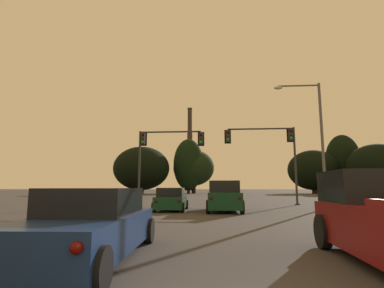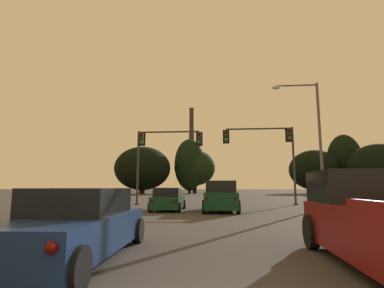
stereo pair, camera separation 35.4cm
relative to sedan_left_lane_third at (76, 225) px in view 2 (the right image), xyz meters
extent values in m
cube|color=navy|center=(0.00, -0.05, -0.14)|extent=(1.98, 4.67, 0.70)
cube|color=black|center=(-0.01, 0.18, 0.48)|extent=(1.71, 2.26, 0.55)
cylinder|color=black|center=(-0.95, 1.81, -0.35)|extent=(0.25, 0.65, 0.64)
cylinder|color=black|center=(0.81, 1.88, -0.35)|extent=(0.25, 0.65, 0.64)
cylinder|color=black|center=(0.96, -1.92, -0.35)|extent=(0.25, 0.65, 0.64)
sphere|color=#500705|center=(0.81, -2.34, 0.01)|extent=(0.17, 0.17, 0.17)
cube|color=black|center=(6.10, 0.98, 0.79)|extent=(1.91, 1.87, 0.72)
cylinder|color=black|center=(5.14, 1.46, -0.27)|extent=(0.25, 0.81, 0.80)
cube|color=#0F3823|center=(-0.22, 13.18, -0.14)|extent=(1.80, 4.03, 0.72)
cube|color=black|center=(-0.22, 12.78, 0.49)|extent=(1.60, 1.93, 0.55)
cylinder|color=black|center=(-1.10, 14.79, -0.37)|extent=(0.23, 0.60, 0.60)
cylinder|color=black|center=(0.58, 14.82, -0.37)|extent=(0.23, 0.60, 0.60)
cylinder|color=black|center=(-1.03, 11.54, -0.37)|extent=(0.23, 0.60, 0.60)
cylinder|color=black|center=(0.65, 11.57, -0.37)|extent=(0.23, 0.60, 0.60)
sphere|color=#500705|center=(-0.87, 11.14, 0.02)|extent=(0.17, 0.17, 0.17)
sphere|color=#500705|center=(0.49, 11.17, 0.02)|extent=(0.17, 0.17, 0.17)
cube|color=#0F3823|center=(3.12, 12.81, 0.02)|extent=(1.94, 4.81, 0.95)
cube|color=black|center=(3.12, 12.93, 0.84)|extent=(1.79, 2.81, 0.70)
cylinder|color=black|center=(2.19, 14.74, -0.29)|extent=(0.22, 0.76, 0.76)
cylinder|color=black|center=(4.07, 14.73, -0.29)|extent=(0.22, 0.76, 0.76)
cylinder|color=black|center=(2.17, 10.89, -0.29)|extent=(0.22, 0.76, 0.76)
cylinder|color=black|center=(4.05, 10.88, -0.29)|extent=(0.22, 0.76, 0.76)
sphere|color=#500705|center=(2.33, 10.39, 0.23)|extent=(0.17, 0.17, 0.17)
sphere|color=#500705|center=(3.89, 10.38, 0.23)|extent=(0.17, 0.17, 0.17)
cylinder|color=#2D2D30|center=(-4.03, 19.58, 2.54)|extent=(0.18, 0.18, 6.42)
cylinder|color=black|center=(-4.03, 19.58, -0.62)|extent=(0.40, 0.40, 0.10)
cube|color=#282828|center=(-3.74, 19.58, 5.09)|extent=(0.34, 0.34, 1.04)
cube|color=black|center=(-3.74, 19.76, 5.09)|extent=(0.58, 0.03, 1.25)
sphere|color=#320504|center=(-3.74, 19.39, 5.41)|extent=(0.22, 0.22, 0.22)
sphere|color=#352604|center=(-3.74, 19.39, 5.09)|extent=(0.22, 0.22, 0.22)
sphere|color=green|center=(-3.74, 19.39, 4.76)|extent=(0.22, 0.22, 0.22)
cylinder|color=#2D2D30|center=(-1.32, 19.58, 5.66)|extent=(5.40, 0.14, 0.14)
sphere|color=#2D2D30|center=(-4.03, 19.58, 5.66)|extent=(0.18, 0.18, 0.18)
cube|color=#282828|center=(1.38, 19.58, 5.02)|extent=(0.34, 0.34, 1.04)
cube|color=black|center=(1.38, 19.76, 5.02)|extent=(0.58, 0.03, 1.25)
sphere|color=#320504|center=(1.38, 19.39, 5.34)|extent=(0.22, 0.22, 0.22)
sphere|color=#352604|center=(1.38, 19.39, 5.02)|extent=(0.22, 0.22, 0.22)
sphere|color=green|center=(1.38, 19.39, 4.69)|extent=(0.22, 0.22, 0.22)
cylinder|color=#2D2D30|center=(9.51, 20.25, 2.69)|extent=(0.18, 0.18, 6.71)
cylinder|color=black|center=(9.51, 20.25, -0.62)|extent=(0.40, 0.40, 0.10)
cube|color=#282828|center=(9.22, 20.25, 5.37)|extent=(0.34, 0.34, 1.04)
cube|color=black|center=(9.22, 20.43, 5.37)|extent=(0.58, 0.03, 1.25)
sphere|color=#320504|center=(9.22, 20.06, 5.69)|extent=(0.22, 0.22, 0.22)
sphere|color=#352604|center=(9.22, 20.06, 5.37)|extent=(0.22, 0.22, 0.22)
sphere|color=green|center=(9.22, 20.06, 5.05)|extent=(0.22, 0.22, 0.22)
cylinder|color=#2D2D30|center=(6.62, 20.25, 5.94)|extent=(5.76, 0.14, 0.14)
sphere|color=#2D2D30|center=(9.51, 20.25, 5.94)|extent=(0.18, 0.18, 0.18)
cube|color=#282828|center=(3.74, 20.25, 5.30)|extent=(0.34, 0.34, 1.04)
cube|color=black|center=(3.74, 20.43, 5.30)|extent=(0.58, 0.03, 1.25)
sphere|color=#320504|center=(3.74, 20.06, 5.62)|extent=(0.22, 0.22, 0.22)
sphere|color=#352604|center=(3.74, 20.06, 5.30)|extent=(0.22, 0.22, 0.22)
sphere|color=green|center=(3.74, 20.06, 4.98)|extent=(0.22, 0.22, 0.22)
cylinder|color=#56565B|center=(10.43, 16.12, 3.95)|extent=(0.20, 0.20, 9.23)
cylinder|color=#56565B|center=(8.93, 16.12, 8.41)|extent=(3.01, 0.12, 0.12)
sphere|color=#56565B|center=(10.43, 16.12, 8.41)|extent=(0.20, 0.20, 0.20)
ellipsoid|color=silver|center=(7.43, 16.12, 8.29)|extent=(0.64, 0.36, 0.26)
cylinder|color=#2B2722|center=(-11.75, 163.78, 0.76)|extent=(5.65, 5.65, 2.87)
cylinder|color=#332D28|center=(-11.75, 163.78, 9.68)|extent=(3.53, 3.53, 14.96)
cylinder|color=#332D28|center=(-11.75, 163.78, 24.64)|extent=(3.03, 3.03, 14.96)
cylinder|color=#332D28|center=(-11.75, 163.78, 39.60)|extent=(2.54, 2.54, 14.96)
cylinder|color=#38322C|center=(-11.75, 163.78, 46.74)|extent=(2.85, 2.85, 0.70)
cylinder|color=black|center=(-2.93, 71.08, 0.89)|extent=(1.05, 1.05, 3.12)
ellipsoid|color=black|center=(-2.93, 71.08, 5.89)|extent=(10.54, 9.49, 9.17)
cylinder|color=black|center=(-15.51, 66.46, 0.43)|extent=(1.38, 1.38, 2.20)
ellipsoid|color=black|center=(-15.51, 66.46, 5.53)|extent=(13.78, 12.40, 10.67)
cylinder|color=black|center=(27.85, 73.06, 0.40)|extent=(1.29, 1.29, 2.13)
ellipsoid|color=black|center=(27.85, 73.06, 5.31)|extent=(12.91, 11.62, 10.25)
cylinder|color=black|center=(35.48, 73.30, 0.51)|extent=(0.87, 0.87, 2.35)
ellipsoid|color=black|center=(35.48, 73.30, 7.14)|extent=(8.73, 7.85, 14.56)
cylinder|color=black|center=(39.82, 65.55, 0.44)|extent=(1.35, 1.35, 2.21)
ellipsoid|color=black|center=(39.82, 65.55, 5.53)|extent=(13.47, 12.12, 10.63)
cylinder|color=black|center=(-4.13, 69.55, 0.55)|extent=(0.77, 0.77, 2.44)
ellipsoid|color=black|center=(-4.13, 69.55, 6.65)|extent=(7.66, 6.89, 13.00)
camera|label=1|loc=(2.57, -6.15, 0.77)|focal=28.00mm
camera|label=2|loc=(2.92, -6.12, 0.77)|focal=28.00mm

